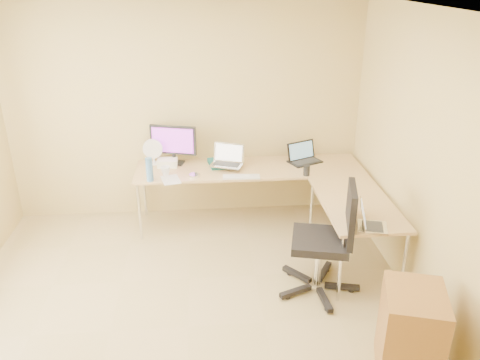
{
  "coord_description": "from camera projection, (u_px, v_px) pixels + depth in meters",
  "views": [
    {
      "loc": [
        0.16,
        -3.39,
        2.88
      ],
      "look_at": [
        0.55,
        1.1,
        0.9
      ],
      "focal_mm": 36.33,
      "sensor_mm": 36.0,
      "label": 1
    }
  ],
  "objects": [
    {
      "name": "desk_fan",
      "position": [
        153.0,
        152.0,
        5.73
      ],
      "size": [
        0.24,
        0.24,
        0.29
      ],
      "primitive_type": "cylinder",
      "rotation": [
        0.0,
        0.0,
        0.03
      ],
      "color": "white",
      "rests_on": "desk_main"
    },
    {
      "name": "wall_back",
      "position": [
        186.0,
        112.0,
        5.77
      ],
      "size": [
        4.5,
        0.0,
        4.5
      ],
      "primitive_type": "plane",
      "rotation": [
        1.57,
        0.0,
        0.0
      ],
      "color": "tan",
      "rests_on": "ground"
    },
    {
      "name": "desk_return",
      "position": [
        353.0,
        233.0,
        5.0
      ],
      "size": [
        0.7,
        1.3,
        0.73
      ],
      "primitive_type": "cube",
      "color": "tan",
      "rests_on": "ground"
    },
    {
      "name": "desk_main",
      "position": [
        249.0,
        195.0,
        5.84
      ],
      "size": [
        2.65,
        0.7,
        0.73
      ],
      "primitive_type": "cube",
      "color": "tan",
      "rests_on": "ground"
    },
    {
      "name": "white_box",
      "position": [
        167.0,
        163.0,
        5.71
      ],
      "size": [
        0.24,
        0.18,
        0.08
      ],
      "primitive_type": "cube",
      "rotation": [
        0.0,
        0.0,
        -0.03
      ],
      "color": "white",
      "rests_on": "desk_main"
    },
    {
      "name": "cd_stack",
      "position": [
        195.0,
        175.0,
        5.43
      ],
      "size": [
        0.12,
        0.12,
        0.03
      ],
      "primitive_type": "cylinder",
      "rotation": [
        0.0,
        0.0,
        -0.01
      ],
      "color": "white",
      "rests_on": "desk_main"
    },
    {
      "name": "floor",
      "position": [
        188.0,
        327.0,
        4.24
      ],
      "size": [
        4.5,
        4.5,
        0.0
      ],
      "primitive_type": "plane",
      "color": "tan",
      "rests_on": "ground"
    },
    {
      "name": "black_cup",
      "position": [
        307.0,
        170.0,
        5.45
      ],
      "size": [
        0.07,
        0.07,
        0.12
      ],
      "primitive_type": "cylinder",
      "rotation": [
        0.0,
        0.0,
        -0.04
      ],
      "color": "black",
      "rests_on": "desk_main"
    },
    {
      "name": "office_chair",
      "position": [
        320.0,
        244.0,
        4.55
      ],
      "size": [
        0.81,
        0.81,
        1.11
      ],
      "primitive_type": "cube",
      "rotation": [
        0.0,
        0.0,
        -0.24
      ],
      "color": "black",
      "rests_on": "ground"
    },
    {
      "name": "laptop_black",
      "position": [
        305.0,
        153.0,
        5.79
      ],
      "size": [
        0.46,
        0.41,
        0.24
      ],
      "primitive_type": "cube",
      "rotation": [
        0.0,
        0.0,
        0.43
      ],
      "color": "black",
      "rests_on": "desk_main"
    },
    {
      "name": "wall_right",
      "position": [
        444.0,
        182.0,
        3.88
      ],
      "size": [
        0.0,
        4.5,
        4.5
      ],
      "primitive_type": "plane",
      "rotation": [
        1.57,
        0.0,
        -1.57
      ],
      "color": "tan",
      "rests_on": "ground"
    },
    {
      "name": "monitor",
      "position": [
        173.0,
        145.0,
        5.71
      ],
      "size": [
        0.58,
        0.32,
        0.47
      ],
      "primitive_type": "cube",
      "rotation": [
        0.0,
        0.0,
        -0.27
      ],
      "color": "black",
      "rests_on": "desk_main"
    },
    {
      "name": "mouse",
      "position": [
        247.0,
        176.0,
        5.41
      ],
      "size": [
        0.09,
        0.06,
        0.03
      ],
      "primitive_type": "ellipsoid",
      "rotation": [
        0.0,
        0.0,
        0.07
      ],
      "color": "white",
      "rests_on": "desk_main"
    },
    {
      "name": "laptop_return",
      "position": [
        374.0,
        218.0,
        4.33
      ],
      "size": [
        0.36,
        0.31,
        0.2
      ],
      "primitive_type": "cube",
      "rotation": [
        0.0,
        0.0,
        1.29
      ],
      "color": "silver",
      "rests_on": "desk_return"
    },
    {
      "name": "keyboard",
      "position": [
        241.0,
        177.0,
        5.41
      ],
      "size": [
        0.42,
        0.14,
        0.02
      ],
      "primitive_type": "cube",
      "rotation": [
        0.0,
        0.0,
        -0.05
      ],
      "color": "silver",
      "rests_on": "desk_main"
    },
    {
      "name": "water_bottle",
      "position": [
        149.0,
        169.0,
        5.28
      ],
      "size": [
        0.09,
        0.09,
        0.27
      ],
      "primitive_type": "cylinder",
      "rotation": [
        0.0,
        0.0,
        -0.23
      ],
      "color": "#4B7EB0",
      "rests_on": "desk_main"
    },
    {
      "name": "ceiling",
      "position": [
        171.0,
        14.0,
        3.2
      ],
      "size": [
        4.5,
        4.5,
        0.0
      ],
      "primitive_type": "plane",
      "rotation": [
        3.14,
        0.0,
        0.0
      ],
      "color": "white",
      "rests_on": "ground"
    },
    {
      "name": "mug",
      "position": [
        165.0,
        171.0,
        5.46
      ],
      "size": [
        0.11,
        0.11,
        0.1
      ],
      "primitive_type": "imported",
      "rotation": [
        0.0,
        0.0,
        -0.06
      ],
      "color": "white",
      "rests_on": "desk_main"
    },
    {
      "name": "book_stack",
      "position": [
        219.0,
        163.0,
        5.74
      ],
      "size": [
        0.26,
        0.33,
        0.05
      ],
      "primitive_type": "cube",
      "rotation": [
        0.0,
        0.0,
        0.17
      ],
      "color": "#185A55",
      "rests_on": "desk_main"
    },
    {
      "name": "cabinet",
      "position": [
        410.0,
        334.0,
        3.63
      ],
      "size": [
        0.56,
        0.63,
        0.74
      ],
      "primitive_type": "cube",
      "rotation": [
        0.0,
        0.0,
        -0.29
      ],
      "color": "brown",
      "rests_on": "ground"
    },
    {
      "name": "laptop_center",
      "position": [
        227.0,
        156.0,
        5.58
      ],
      "size": [
        0.43,
        0.38,
        0.23
      ],
      "primitive_type": "cube",
      "rotation": [
        0.0,
        0.0,
        -0.35
      ],
      "color": "silver",
      "rests_on": "desk_main"
    },
    {
      "name": "papers",
      "position": [
        171.0,
        180.0,
        5.35
      ],
      "size": [
        0.25,
        0.31,
        0.01
      ],
      "primitive_type": "cube",
      "rotation": [
        0.0,
        0.0,
        0.24
      ],
      "color": "silver",
      "rests_on": "desk_main"
    }
  ]
}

